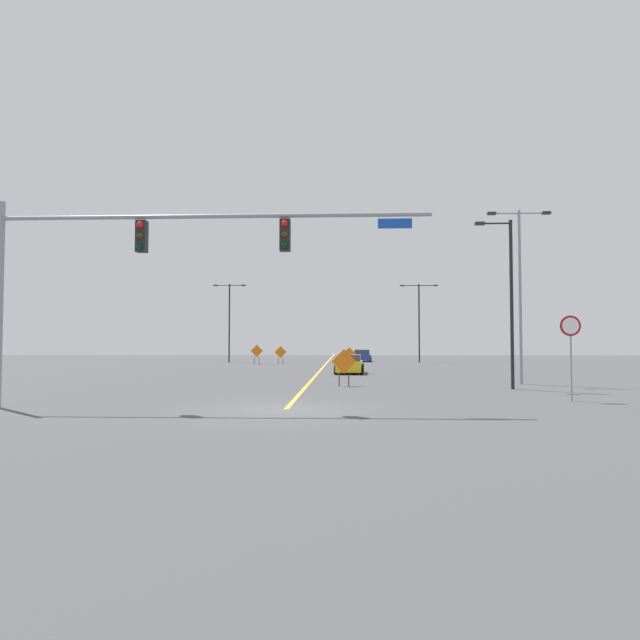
{
  "coord_description": "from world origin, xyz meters",
  "views": [
    {
      "loc": [
        1.87,
        -17.8,
        2.13
      ],
      "look_at": [
        0.06,
        23.48,
        3.84
      ],
      "focal_mm": 31.1,
      "sensor_mm": 36.0,
      "label": 1
    }
  ],
  "objects_px": {
    "street_lamp_far_right": "(229,316)",
    "car_blue_passing": "(361,356)",
    "stop_sign": "(571,341)",
    "street_lamp_near_left": "(509,295)",
    "traffic_signal_assembly": "(146,251)",
    "construction_sign_right_shoulder": "(344,363)",
    "car_yellow_mid": "(350,364)",
    "street_lamp_far_left": "(419,316)",
    "construction_sign_left_shoulder": "(257,352)",
    "construction_sign_median_far": "(349,355)",
    "construction_sign_right_lane": "(281,353)",
    "street_lamp_mid_left": "(520,282)"
  },
  "relations": [
    {
      "from": "construction_sign_left_shoulder",
      "to": "street_lamp_far_left",
      "type": "bearing_deg",
      "value": 19.32
    },
    {
      "from": "construction_sign_median_far",
      "to": "construction_sign_right_shoulder",
      "type": "distance_m",
      "value": 21.44
    },
    {
      "from": "construction_sign_right_lane",
      "to": "car_blue_passing",
      "type": "relative_size",
      "value": 0.44
    },
    {
      "from": "construction_sign_right_shoulder",
      "to": "car_yellow_mid",
      "type": "relative_size",
      "value": 0.41
    },
    {
      "from": "car_yellow_mid",
      "to": "street_lamp_near_left",
      "type": "bearing_deg",
      "value": -60.56
    },
    {
      "from": "street_lamp_mid_left",
      "to": "construction_sign_right_lane",
      "type": "relative_size",
      "value": 5.01
    },
    {
      "from": "stop_sign",
      "to": "street_lamp_near_left",
      "type": "bearing_deg",
      "value": 97.41
    },
    {
      "from": "car_blue_passing",
      "to": "street_lamp_mid_left",
      "type": "bearing_deg",
      "value": -78.11
    },
    {
      "from": "street_lamp_near_left",
      "to": "street_lamp_far_left",
      "type": "bearing_deg",
      "value": 89.09
    },
    {
      "from": "street_lamp_near_left",
      "to": "street_lamp_far_right",
      "type": "bearing_deg",
      "value": 120.25
    },
    {
      "from": "traffic_signal_assembly",
      "to": "street_lamp_far_left",
      "type": "xyz_separation_m",
      "value": [
        14.68,
        43.06,
        -0.05
      ]
    },
    {
      "from": "car_blue_passing",
      "to": "street_lamp_near_left",
      "type": "bearing_deg",
      "value": -81.4
    },
    {
      "from": "street_lamp_far_right",
      "to": "car_blue_passing",
      "type": "height_order",
      "value": "street_lamp_far_right"
    },
    {
      "from": "construction_sign_right_shoulder",
      "to": "car_blue_passing",
      "type": "bearing_deg",
      "value": 86.84
    },
    {
      "from": "car_yellow_mid",
      "to": "construction_sign_median_far",
      "type": "bearing_deg",
      "value": 89.54
    },
    {
      "from": "street_lamp_far_right",
      "to": "car_yellow_mid",
      "type": "relative_size",
      "value": 1.94
    },
    {
      "from": "street_lamp_mid_left",
      "to": "construction_sign_right_shoulder",
      "type": "distance_m",
      "value": 10.23
    },
    {
      "from": "traffic_signal_assembly",
      "to": "street_lamp_near_left",
      "type": "height_order",
      "value": "street_lamp_near_left"
    },
    {
      "from": "street_lamp_far_right",
      "to": "street_lamp_mid_left",
      "type": "xyz_separation_m",
      "value": [
        21.92,
        -31.69,
        0.18
      ]
    },
    {
      "from": "street_lamp_mid_left",
      "to": "construction_sign_median_far",
      "type": "relative_size",
      "value": 5.17
    },
    {
      "from": "street_lamp_mid_left",
      "to": "car_blue_passing",
      "type": "relative_size",
      "value": 2.19
    },
    {
      "from": "street_lamp_far_left",
      "to": "construction_sign_left_shoulder",
      "type": "distance_m",
      "value": 18.33
    },
    {
      "from": "street_lamp_mid_left",
      "to": "car_yellow_mid",
      "type": "distance_m",
      "value": 13.84
    },
    {
      "from": "street_lamp_far_left",
      "to": "car_yellow_mid",
      "type": "xyz_separation_m",
      "value": [
        -7.82,
        -22.05,
        -4.46
      ]
    },
    {
      "from": "traffic_signal_assembly",
      "to": "street_lamp_mid_left",
      "type": "relative_size",
      "value": 1.58
    },
    {
      "from": "street_lamp_mid_left",
      "to": "construction_sign_left_shoulder",
      "type": "bearing_deg",
      "value": 124.8
    },
    {
      "from": "street_lamp_far_right",
      "to": "street_lamp_near_left",
      "type": "distance_m",
      "value": 40.46
    },
    {
      "from": "street_lamp_near_left",
      "to": "construction_sign_left_shoulder",
      "type": "relative_size",
      "value": 4.0
    },
    {
      "from": "street_lamp_far_left",
      "to": "construction_sign_right_lane",
      "type": "relative_size",
      "value": 4.72
    },
    {
      "from": "traffic_signal_assembly",
      "to": "car_blue_passing",
      "type": "xyz_separation_m",
      "value": [
        8.45,
        45.6,
        -4.5
      ]
    },
    {
      "from": "street_lamp_far_left",
      "to": "construction_sign_right_shoulder",
      "type": "bearing_deg",
      "value": -103.8
    },
    {
      "from": "car_blue_passing",
      "to": "construction_sign_right_shoulder",
      "type": "bearing_deg",
      "value": -93.16
    },
    {
      "from": "car_yellow_mid",
      "to": "street_lamp_far_left",
      "type": "bearing_deg",
      "value": 70.46
    },
    {
      "from": "traffic_signal_assembly",
      "to": "construction_sign_right_shoulder",
      "type": "bearing_deg",
      "value": 56.13
    },
    {
      "from": "street_lamp_near_left",
      "to": "construction_sign_median_far",
      "type": "relative_size",
      "value": 4.47
    },
    {
      "from": "construction_sign_median_far",
      "to": "street_lamp_far_left",
      "type": "bearing_deg",
      "value": 57.14
    },
    {
      "from": "construction_sign_median_far",
      "to": "car_yellow_mid",
      "type": "bearing_deg",
      "value": -90.46
    },
    {
      "from": "street_lamp_far_right",
      "to": "car_blue_passing",
      "type": "bearing_deg",
      "value": 9.67
    },
    {
      "from": "street_lamp_far_right",
      "to": "car_blue_passing",
      "type": "xyz_separation_m",
      "value": [
        14.72,
        2.51,
        -4.47
      ]
    },
    {
      "from": "stop_sign",
      "to": "street_lamp_mid_left",
      "type": "xyz_separation_m",
      "value": [
        0.86,
        8.48,
        3.09
      ]
    },
    {
      "from": "stop_sign",
      "to": "construction_sign_median_far",
      "type": "distance_m",
      "value": 29.25
    },
    {
      "from": "street_lamp_far_left",
      "to": "construction_sign_median_far",
      "type": "relative_size",
      "value": 4.88
    },
    {
      "from": "stop_sign",
      "to": "construction_sign_left_shoulder",
      "type": "bearing_deg",
      "value": 116.46
    },
    {
      "from": "street_lamp_mid_left",
      "to": "car_yellow_mid",
      "type": "bearing_deg",
      "value": 132.46
    },
    {
      "from": "street_lamp_mid_left",
      "to": "construction_sign_right_lane",
      "type": "height_order",
      "value": "street_lamp_mid_left"
    },
    {
      "from": "construction_sign_median_far",
      "to": "car_blue_passing",
      "type": "distance_m",
      "value": 14.61
    },
    {
      "from": "construction_sign_right_lane",
      "to": "construction_sign_right_shoulder",
      "type": "xyz_separation_m",
      "value": [
        6.42,
        -28.4,
        0.01
      ]
    },
    {
      "from": "street_lamp_near_left",
      "to": "car_yellow_mid",
      "type": "xyz_separation_m",
      "value": [
        -7.27,
        12.87,
        -3.7
      ]
    },
    {
      "from": "street_lamp_far_right",
      "to": "car_yellow_mid",
      "type": "xyz_separation_m",
      "value": [
        13.12,
        -22.08,
        -4.48
      ]
    },
    {
      "from": "construction_sign_right_shoulder",
      "to": "construction_sign_left_shoulder",
      "type": "bearing_deg",
      "value": 107.56
    }
  ]
}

